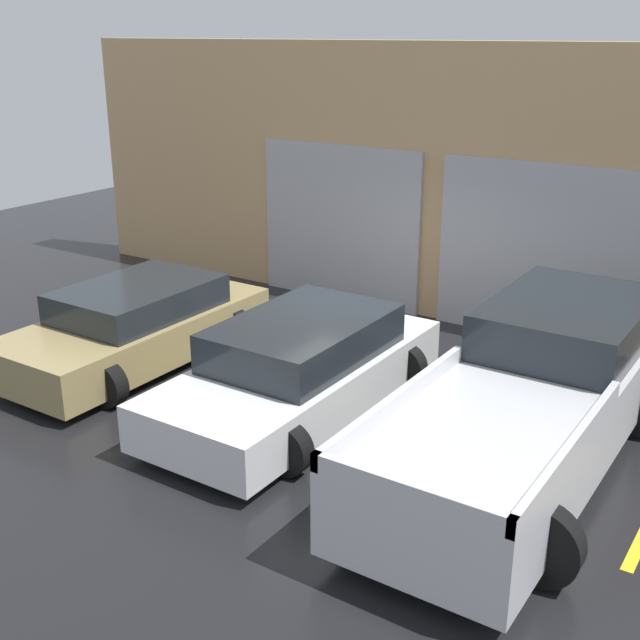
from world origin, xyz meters
name	(u,v)px	position (x,y,z in m)	size (l,w,h in m)	color
ground_plane	(348,378)	(0.00, 0.00, 0.00)	(28.00, 28.00, 0.00)	black
shophouse_building	(452,187)	(-0.01, 3.29, 2.25)	(15.66, 0.68, 4.55)	tan
pickup_truck	(530,401)	(2.96, -0.93, 0.79)	(2.45, 5.47, 1.65)	silver
sedan_white	(300,368)	(0.00, -1.19, 0.58)	(2.24, 4.53, 1.23)	white
sedan_side	(136,326)	(-2.96, -1.19, 0.56)	(2.19, 4.21, 1.18)	#9E8956
parking_stripe_far_left	(72,341)	(-4.44, -1.22, 0.00)	(0.12, 2.20, 0.01)	gold
parking_stripe_left	(213,383)	(-1.48, -1.22, 0.00)	(0.12, 2.20, 0.01)	gold
parking_stripe_centre	(399,439)	(1.48, -1.22, 0.00)	(0.12, 2.20, 0.01)	gold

